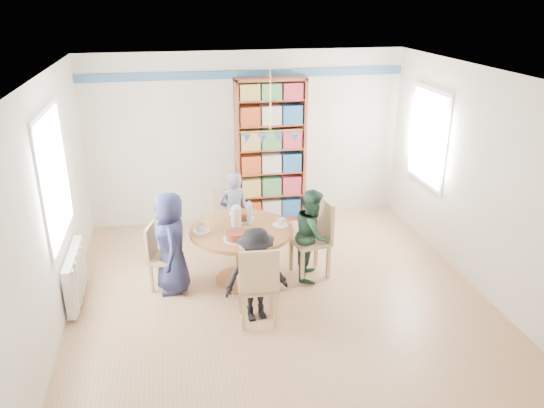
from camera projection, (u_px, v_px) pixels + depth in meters
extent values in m
plane|color=tan|center=(278.00, 293.00, 6.62)|extent=(5.00, 5.00, 0.00)
plane|color=white|center=(279.00, 74.00, 5.62)|extent=(5.00, 5.00, 0.00)
plane|color=white|center=(247.00, 138.00, 8.40)|extent=(5.00, 0.00, 5.00)
plane|color=white|center=(348.00, 312.00, 3.84)|extent=(5.00, 0.00, 5.00)
plane|color=white|center=(51.00, 208.00, 5.68)|extent=(0.00, 5.00, 5.00)
plane|color=white|center=(476.00, 179.00, 6.56)|extent=(0.00, 5.00, 5.00)
cube|color=#2F5681|center=(246.00, 74.00, 8.01)|extent=(5.00, 0.02, 0.12)
cube|color=white|center=(54.00, 177.00, 5.86)|extent=(0.03, 1.32, 1.52)
cube|color=white|center=(56.00, 177.00, 5.87)|extent=(0.01, 1.20, 1.40)
cube|color=white|center=(428.00, 137.00, 7.67)|extent=(0.03, 1.12, 1.42)
cube|color=white|center=(427.00, 137.00, 7.67)|extent=(0.01, 1.00, 1.30)
cylinder|color=gold|center=(270.00, 100.00, 6.21)|extent=(0.01, 0.01, 0.75)
cylinder|color=gold|center=(270.00, 131.00, 6.35)|extent=(0.80, 0.02, 0.02)
cone|color=#4476BF|center=(246.00, 139.00, 6.33)|extent=(0.11, 0.11, 0.10)
cone|color=#4476BF|center=(262.00, 138.00, 6.37)|extent=(0.11, 0.11, 0.10)
cone|color=#4476BF|center=(279.00, 138.00, 6.40)|extent=(0.11, 0.11, 0.10)
cone|color=#4476BF|center=(295.00, 137.00, 6.44)|extent=(0.11, 0.11, 0.10)
cube|color=silver|center=(75.00, 276.00, 6.34)|extent=(0.10, 1.00, 0.60)
cube|color=silver|center=(76.00, 292.00, 5.99)|extent=(0.02, 0.06, 0.56)
cube|color=silver|center=(78.00, 283.00, 6.17)|extent=(0.02, 0.06, 0.56)
cube|color=silver|center=(81.00, 275.00, 6.35)|extent=(0.02, 0.06, 0.56)
cube|color=silver|center=(83.00, 267.00, 6.53)|extent=(0.02, 0.06, 0.56)
cube|color=silver|center=(85.00, 260.00, 6.72)|extent=(0.02, 0.06, 0.56)
cylinder|color=brown|center=(241.00, 230.00, 6.65)|extent=(1.30, 1.30, 0.05)
cylinder|color=brown|center=(242.00, 257.00, 6.79)|extent=(0.16, 0.16, 0.70)
cylinder|color=brown|center=(243.00, 279.00, 6.91)|extent=(0.70, 0.70, 0.04)
cube|color=tan|center=(166.00, 258.00, 6.64)|extent=(0.47, 0.47, 0.04)
cube|color=tan|center=(151.00, 242.00, 6.57)|extent=(0.14, 0.37, 0.45)
cube|color=tan|center=(176.00, 280.00, 6.56)|extent=(0.04, 0.04, 0.39)
cube|color=tan|center=(182.00, 268.00, 6.84)|extent=(0.04, 0.04, 0.39)
cube|color=tan|center=(152.00, 279.00, 6.59)|extent=(0.04, 0.04, 0.39)
cube|color=tan|center=(159.00, 267.00, 6.87)|extent=(0.04, 0.04, 0.39)
cube|color=tan|center=(310.00, 241.00, 6.91)|extent=(0.53, 0.53, 0.05)
cube|color=tan|center=(325.00, 219.00, 6.88)|extent=(0.12, 0.46, 0.54)
cube|color=tan|center=(291.00, 254.00, 7.10)|extent=(0.05, 0.05, 0.47)
cube|color=tan|center=(302.00, 267.00, 6.78)|extent=(0.05, 0.05, 0.47)
cube|color=tan|center=(316.00, 250.00, 7.23)|extent=(0.05, 0.05, 0.47)
cube|color=tan|center=(328.00, 262.00, 6.91)|extent=(0.05, 0.05, 0.47)
cube|color=tan|center=(230.00, 221.00, 7.66)|extent=(0.49, 0.49, 0.05)
cube|color=tan|center=(224.00, 202.00, 7.72)|extent=(0.39, 0.15, 0.47)
cube|color=tan|center=(224.00, 241.00, 7.54)|extent=(0.05, 0.05, 0.41)
cube|color=tan|center=(245.00, 237.00, 7.68)|extent=(0.05, 0.05, 0.41)
cube|color=tan|center=(216.00, 233.00, 7.81)|extent=(0.05, 0.05, 0.41)
cube|color=tan|center=(236.00, 229.00, 7.94)|extent=(0.05, 0.05, 0.41)
cube|color=tan|center=(257.00, 285.00, 5.92)|extent=(0.46, 0.46, 0.05)
cube|color=tan|center=(259.00, 273.00, 5.64)|extent=(0.44, 0.07, 0.52)
cube|color=tan|center=(271.00, 294.00, 6.19)|extent=(0.04, 0.04, 0.44)
cube|color=tan|center=(241.00, 296.00, 6.15)|extent=(0.04, 0.04, 0.44)
cube|color=tan|center=(275.00, 311.00, 5.87)|extent=(0.04, 0.04, 0.44)
cube|color=tan|center=(244.00, 313.00, 5.83)|extent=(0.04, 0.04, 0.44)
imported|color=#1A1E3B|center=(171.00, 243.00, 6.48)|extent=(0.46, 0.66, 1.30)
imported|color=#1B3728|center=(313.00, 234.00, 6.82)|extent=(0.62, 0.70, 1.21)
imported|color=gray|center=(234.00, 213.00, 7.48)|extent=(0.49, 0.36, 1.21)
imported|color=black|center=(256.00, 275.00, 5.92)|extent=(0.78, 0.51, 1.13)
cube|color=brown|center=(237.00, 153.00, 8.30)|extent=(0.04, 0.33, 2.31)
cube|color=brown|center=(303.00, 150.00, 8.48)|extent=(0.04, 0.33, 2.31)
cube|color=brown|center=(270.00, 79.00, 7.97)|extent=(1.10, 0.33, 0.04)
cube|color=brown|center=(270.00, 217.00, 8.81)|extent=(1.10, 0.33, 0.07)
cube|color=brown|center=(269.00, 149.00, 8.53)|extent=(1.10, 0.02, 2.31)
cube|color=brown|center=(270.00, 194.00, 8.65)|extent=(1.04, 0.31, 0.03)
cube|color=brown|center=(270.00, 171.00, 8.51)|extent=(1.04, 0.31, 0.03)
cube|color=brown|center=(270.00, 148.00, 8.37)|extent=(1.04, 0.31, 0.03)
cube|color=brown|center=(270.00, 124.00, 8.22)|extent=(1.04, 0.31, 0.03)
cube|color=brown|center=(270.00, 99.00, 8.08)|extent=(1.04, 0.31, 0.03)
cube|color=#923616|center=(251.00, 209.00, 8.66)|extent=(0.30, 0.24, 0.29)
cube|color=beige|center=(271.00, 207.00, 8.72)|extent=(0.30, 0.24, 0.29)
cube|color=#234E82|center=(290.00, 206.00, 8.78)|extent=(0.30, 0.24, 0.29)
cube|color=#AD8F45|center=(251.00, 186.00, 8.52)|extent=(0.30, 0.24, 0.29)
cube|color=#3F7240|center=(271.00, 185.00, 8.58)|extent=(0.30, 0.24, 0.29)
cube|color=maroon|center=(291.00, 184.00, 8.63)|extent=(0.30, 0.24, 0.29)
cube|color=#923616|center=(250.00, 164.00, 8.37)|extent=(0.30, 0.24, 0.29)
cube|color=beige|center=(271.00, 162.00, 8.43)|extent=(0.30, 0.24, 0.29)
cube|color=#234E82|center=(291.00, 161.00, 8.49)|extent=(0.30, 0.24, 0.29)
cube|color=#AD8F45|center=(250.00, 140.00, 8.23)|extent=(0.30, 0.24, 0.29)
cube|color=#3F7240|center=(271.00, 139.00, 8.29)|extent=(0.30, 0.24, 0.29)
cube|color=maroon|center=(291.00, 138.00, 8.35)|extent=(0.30, 0.24, 0.29)
cube|color=#923616|center=(249.00, 115.00, 8.09)|extent=(0.30, 0.24, 0.29)
cube|color=beige|center=(271.00, 114.00, 8.15)|extent=(0.30, 0.24, 0.29)
cube|color=#234E82|center=(292.00, 114.00, 8.20)|extent=(0.30, 0.24, 0.29)
cube|color=#AD8F45|center=(249.00, 91.00, 7.95)|extent=(0.30, 0.24, 0.24)
cube|color=#3F7240|center=(271.00, 91.00, 8.01)|extent=(0.30, 0.24, 0.24)
cube|color=maroon|center=(292.00, 90.00, 8.07)|extent=(0.30, 0.24, 0.24)
cylinder|color=white|center=(236.00, 217.00, 6.66)|extent=(0.12, 0.12, 0.25)
sphere|color=white|center=(236.00, 208.00, 6.61)|extent=(0.09, 0.09, 0.09)
cylinder|color=silver|center=(250.00, 213.00, 6.72)|extent=(0.07, 0.07, 0.29)
cylinder|color=#4476BF|center=(249.00, 202.00, 6.66)|extent=(0.03, 0.03, 0.03)
cylinder|color=white|center=(242.00, 219.00, 6.91)|extent=(0.31, 0.31, 0.01)
cylinder|color=maroon|center=(242.00, 215.00, 6.89)|extent=(0.25, 0.25, 0.09)
cylinder|color=white|center=(236.00, 239.00, 6.33)|extent=(0.31, 0.31, 0.01)
cylinder|color=maroon|center=(236.00, 235.00, 6.31)|extent=(0.25, 0.25, 0.09)
cylinder|color=white|center=(201.00, 231.00, 6.55)|extent=(0.21, 0.21, 0.01)
imported|color=white|center=(201.00, 228.00, 6.53)|extent=(0.13, 0.13, 0.10)
cylinder|color=white|center=(280.00, 225.00, 6.72)|extent=(0.21, 0.21, 0.01)
imported|color=white|center=(280.00, 222.00, 6.71)|extent=(0.10, 0.10, 0.10)
cylinder|color=white|center=(236.00, 213.00, 7.09)|extent=(0.21, 0.21, 0.01)
imported|color=white|center=(236.00, 210.00, 7.07)|extent=(0.13, 0.13, 0.10)
cylinder|color=white|center=(247.00, 246.00, 6.18)|extent=(0.21, 0.21, 0.01)
imported|color=white|center=(247.00, 242.00, 6.16)|extent=(0.10, 0.10, 0.10)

